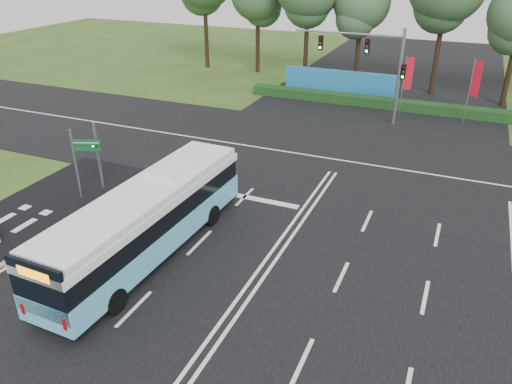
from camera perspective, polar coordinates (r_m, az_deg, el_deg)
ground at (r=21.73m, az=1.21°, el=-7.74°), size 120.00×120.00×0.00m
road_main at (r=21.72m, az=1.21°, el=-7.70°), size 20.00×120.00×0.04m
road_cross at (r=31.88m, az=9.38°, el=3.61°), size 120.00×14.00×0.05m
kerb_strip at (r=24.83m, az=-23.89°, el=-5.38°), size 0.25×18.00×0.12m
city_bus at (r=21.68m, az=-12.26°, el=-3.16°), size 2.87×11.96×3.41m
pedestrian_signal at (r=28.25m, az=-17.68°, el=4.22°), size 0.32×0.43×3.86m
street_sign at (r=27.20m, az=-19.40°, el=3.88°), size 1.43×0.59×3.88m
banner_flag_mid at (r=41.05m, az=16.88°, el=12.45°), size 0.66×0.29×4.68m
banner_flag_right at (r=40.47m, az=23.67°, el=11.36°), size 0.66×0.34×4.87m
traffic_light_gantry at (r=38.50m, az=13.53°, el=14.45°), size 8.41×0.28×7.00m
hedge at (r=43.37m, az=13.69°, el=9.91°), size 22.00×1.20×0.80m
blue_hoarding at (r=46.33m, az=9.43°, el=12.23°), size 10.00×0.30×2.20m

